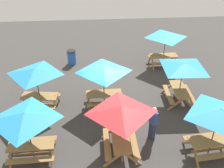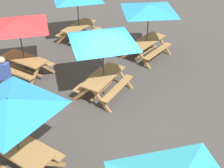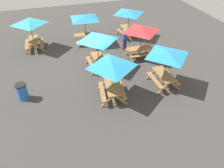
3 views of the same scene
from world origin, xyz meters
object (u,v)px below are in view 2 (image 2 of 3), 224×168
(picnic_table_2, at_px, (149,12))
(person_standing, at_px, (6,78))
(picnic_table_0, at_px, (18,27))
(picnic_table_4, at_px, (10,110))
(picnic_table_5, at_px, (103,43))

(picnic_table_2, distance_m, person_standing, 5.91)
(picnic_table_0, xyz_separation_m, person_standing, (1.46, 0.65, -1.10))
(picnic_table_2, relative_size, person_standing, 1.40)
(picnic_table_2, distance_m, picnic_table_4, 7.20)
(picnic_table_0, bearing_deg, picnic_table_5, 8.85)
(picnic_table_4, bearing_deg, picnic_table_0, 135.41)
(picnic_table_5, relative_size, person_standing, 1.40)
(picnic_table_5, bearing_deg, picnic_table_4, -0.43)
(picnic_table_0, xyz_separation_m, picnic_table_4, (3.46, 3.25, 0.00))
(picnic_table_4, relative_size, person_standing, 1.69)
(picnic_table_5, bearing_deg, picnic_table_0, -82.40)
(picnic_table_0, height_order, person_standing, picnic_table_0)
(picnic_table_0, relative_size, person_standing, 1.40)
(picnic_table_5, bearing_deg, picnic_table_2, 178.06)
(picnic_table_4, xyz_separation_m, person_standing, (-2.00, -2.60, -1.10))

